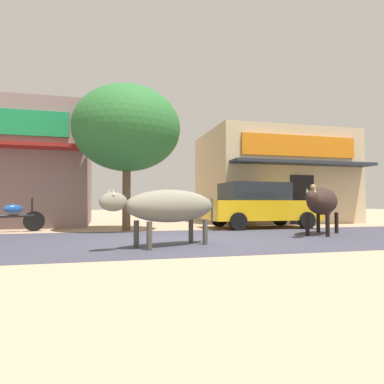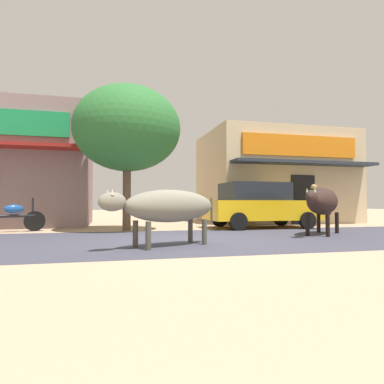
{
  "view_description": "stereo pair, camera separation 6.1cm",
  "coord_description": "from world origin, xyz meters",
  "px_view_note": "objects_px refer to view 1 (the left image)",
  "views": [
    {
      "loc": [
        -1.74,
        -8.32,
        0.9
      ],
      "look_at": [
        0.75,
        1.44,
        1.23
      ],
      "focal_mm": 32.16,
      "sensor_mm": 36.0,
      "label": 1
    },
    {
      "loc": [
        -1.68,
        -8.33,
        0.9
      ],
      "look_at": [
        0.75,
        1.44,
        1.23
      ],
      "focal_mm": 32.16,
      "sensor_mm": 36.0,
      "label": 2
    }
  ],
  "objects_px": {
    "parked_hatchback_car": "(259,205)",
    "pedestrian_by_shop": "(313,201)",
    "roadside_tree": "(127,129)",
    "cow_far_dark": "(322,202)",
    "cow_near_brown": "(170,206)",
    "parked_motorcycle": "(12,217)"
  },
  "relations": [
    {
      "from": "parked_motorcycle",
      "to": "cow_far_dark",
      "type": "distance_m",
      "value": 9.38
    },
    {
      "from": "roadside_tree",
      "to": "cow_far_dark",
      "type": "bearing_deg",
      "value": -27.17
    },
    {
      "from": "roadside_tree",
      "to": "pedestrian_by_shop",
      "type": "distance_m",
      "value": 7.77
    },
    {
      "from": "cow_far_dark",
      "to": "parked_hatchback_car",
      "type": "bearing_deg",
      "value": 101.38
    },
    {
      "from": "cow_near_brown",
      "to": "cow_far_dark",
      "type": "relative_size",
      "value": 1.22
    },
    {
      "from": "parked_motorcycle",
      "to": "cow_near_brown",
      "type": "height_order",
      "value": "cow_near_brown"
    },
    {
      "from": "roadside_tree",
      "to": "cow_far_dark",
      "type": "relative_size",
      "value": 2.16
    },
    {
      "from": "parked_hatchback_car",
      "to": "cow_near_brown",
      "type": "xyz_separation_m",
      "value": [
        -4.16,
        -4.48,
        -0.01
      ]
    },
    {
      "from": "parked_hatchback_car",
      "to": "parked_motorcycle",
      "type": "xyz_separation_m",
      "value": [
        -8.25,
        0.16,
        -0.37
      ]
    },
    {
      "from": "cow_near_brown",
      "to": "pedestrian_by_shop",
      "type": "xyz_separation_m",
      "value": [
        6.74,
        4.97,
        0.14
      ]
    },
    {
      "from": "cow_far_dark",
      "to": "roadside_tree",
      "type": "bearing_deg",
      "value": 152.83
    },
    {
      "from": "roadside_tree",
      "to": "parked_motorcycle",
      "type": "xyz_separation_m",
      "value": [
        -3.47,
        0.33,
        -2.87
      ]
    },
    {
      "from": "parked_hatchback_car",
      "to": "cow_far_dark",
      "type": "bearing_deg",
      "value": -78.62
    },
    {
      "from": "pedestrian_by_shop",
      "to": "parked_motorcycle",
      "type": "bearing_deg",
      "value": -178.29
    },
    {
      "from": "parked_hatchback_car",
      "to": "cow_far_dark",
      "type": "relative_size",
      "value": 1.83
    },
    {
      "from": "pedestrian_by_shop",
      "to": "parked_hatchback_car",
      "type": "bearing_deg",
      "value": -169.31
    },
    {
      "from": "roadside_tree",
      "to": "parked_motorcycle",
      "type": "height_order",
      "value": "roadside_tree"
    },
    {
      "from": "parked_motorcycle",
      "to": "pedestrian_by_shop",
      "type": "relative_size",
      "value": 1.11
    },
    {
      "from": "cow_far_dark",
      "to": "parked_motorcycle",
      "type": "bearing_deg",
      "value": 160.74
    },
    {
      "from": "parked_hatchback_car",
      "to": "pedestrian_by_shop",
      "type": "xyz_separation_m",
      "value": [
        2.59,
        0.49,
        0.13
      ]
    },
    {
      "from": "parked_hatchback_car",
      "to": "pedestrian_by_shop",
      "type": "bearing_deg",
      "value": 10.69
    },
    {
      "from": "roadside_tree",
      "to": "cow_far_dark",
      "type": "height_order",
      "value": "roadside_tree"
    }
  ]
}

